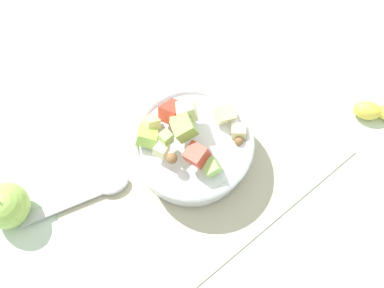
% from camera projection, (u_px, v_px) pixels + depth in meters
% --- Properties ---
extents(ground_plane, '(2.40, 2.40, 0.00)m').
position_uv_depth(ground_plane, '(192.00, 163.00, 0.86)').
color(ground_plane, silver).
extents(placemat, '(0.50, 0.35, 0.01)m').
position_uv_depth(placemat, '(192.00, 163.00, 0.86)').
color(placemat, '#BCB299').
rests_on(placemat, ground_plane).
extents(salad_bowl, '(0.22, 0.22, 0.14)m').
position_uv_depth(salad_bowl, '(192.00, 145.00, 0.82)').
color(salad_bowl, white).
rests_on(salad_bowl, placemat).
extents(serving_spoon, '(0.20, 0.08, 0.01)m').
position_uv_depth(serving_spoon, '(93.00, 193.00, 0.82)').
color(serving_spoon, '#B7B7BC').
rests_on(serving_spoon, placemat).
extents(whole_apple, '(0.08, 0.08, 0.09)m').
position_uv_depth(whole_apple, '(6.00, 206.00, 0.79)').
color(whole_apple, '#9EC656').
rests_on(whole_apple, ground_plane).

